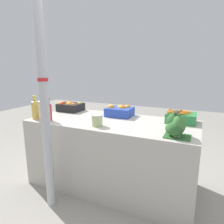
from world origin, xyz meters
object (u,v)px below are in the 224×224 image
Objects in this scene: support_pole at (44,92)px; apple_crate at (70,106)px; orange_crate at (120,111)px; carrot_crate at (181,117)px; juice_bottle_ruby at (49,111)px; sparrow_bird at (177,111)px; broccoli_pile at (175,126)px; juice_bottle_cloudy at (41,109)px; pickle_jar at (97,120)px; juice_bottle_golden at (35,109)px.

apple_crate is at bearing 111.74° from support_pole.
apple_crate is at bearing -178.80° from orange_crate.
carrot_crate is 1.46m from juice_bottle_ruby.
sparrow_bird reaches higher than carrot_crate.
broccoli_pile is at bearing 16.34° from support_pole.
juice_bottle_cloudy reaches higher than pickle_jar.
broccoli_pile is 0.77m from pickle_jar.
support_pole is at bearing -68.26° from apple_crate.
support_pole reaches higher than juice_bottle_cloudy.
support_pole is at bearing -163.66° from broccoli_pile.
carrot_crate is 1.08× the size of juice_bottle_cloudy.
sparrow_bird is (0.78, -0.03, 0.17)m from pickle_jar.
juice_bottle_ruby is (0.11, 0.00, -0.01)m from juice_bottle_cloudy.
broccoli_pile reaches higher than orange_crate.
support_pole reaches higher than orange_crate.
juice_bottle_cloudy reaches higher than juice_bottle_ruby.
orange_crate is at bearing 36.55° from juice_bottle_cloudy.
apple_crate is 1.40× the size of broccoli_pile.
sparrow_bird is at bearing 0.52° from juice_bottle_ruby.
juice_bottle_ruby is at bearing 127.09° from support_pole.
carrot_crate reaches higher than pickle_jar.
apple_crate is 0.85m from pickle_jar.
pickle_jar is at bearing -144.28° from sparrow_bird.
juice_bottle_ruby is (-0.22, 0.30, -0.26)m from support_pole.
juice_bottle_cloudy is (-0.00, -0.53, 0.06)m from apple_crate.
sparrow_bird is at bearing -76.95° from broccoli_pile.
apple_crate is 0.54m from juice_bottle_cloudy.
carrot_crate is (1.13, 0.84, -0.31)m from support_pole.
carrot_crate is 1.65m from juice_bottle_golden.
pickle_jar is at bearing -94.90° from orange_crate.
apple_crate is (-0.33, 0.83, -0.30)m from support_pole.
support_pole is 8.96× the size of juice_bottle_ruby.
juice_bottle_golden is 1.57m from sparrow_bird.
carrot_crate is 0.55m from sparrow_bird.
support_pole is 20.24× the size of sparrow_bird.
pickle_jar is at bearing 3.44° from juice_bottle_cloudy.
juice_bottle_golden is at bearing 180.00° from juice_bottle_ruby.
juice_bottle_golden reaches higher than sparrow_bird.
sparrow_bird reaches higher than apple_crate.
pickle_jar is at bearing 3.02° from juice_bottle_golden.
support_pole is at bearing -52.91° from juice_bottle_ruby.
juice_bottle_ruby is (-0.63, -0.55, 0.05)m from orange_crate.
support_pole is 7.52× the size of orange_crate.
orange_crate is 2.69× the size of sparrow_bird.
juice_bottle_golden is (-0.10, -0.53, 0.05)m from apple_crate.
sparrow_bird is (1.14, 0.31, -0.14)m from support_pole.
support_pole reaches higher than sparrow_bird.
sparrow_bird is at bearing 0.48° from juice_bottle_cloudy.
pickle_jar is at bearing 179.52° from broccoli_pile.
carrot_crate is at bearing 128.67° from sparrow_bird.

